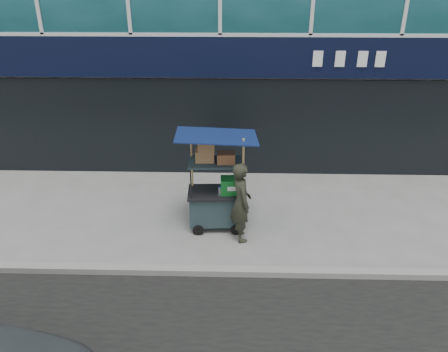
{
  "coord_description": "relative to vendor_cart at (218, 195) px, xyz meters",
  "views": [
    {
      "loc": [
        0.35,
        -6.23,
        4.77
      ],
      "look_at": [
        0.16,
        1.2,
        1.2
      ],
      "focal_mm": 35.0,
      "sensor_mm": 36.0,
      "label": 1
    }
  ],
  "objects": [
    {
      "name": "vendor_cart",
      "position": [
        0.0,
        0.0,
        0.0
      ],
      "size": [
        1.56,
        1.13,
        2.04
      ],
      "rotation": [
        0.0,
        0.0,
        0.05
      ],
      "color": "#1A292C",
      "rests_on": "ground"
    },
    {
      "name": "vendor_man",
      "position": [
        0.46,
        -0.41,
        0.08
      ],
      "size": [
        0.51,
        0.66,
        1.58
      ],
      "primitive_type": "imported",
      "rotation": [
        0.0,
        0.0,
        1.83
      ],
      "color": "#292A1F",
      "rests_on": "ground"
    },
    {
      "name": "curb",
      "position": [
        -0.03,
        -1.54,
        -0.65
      ],
      "size": [
        80.0,
        0.18,
        0.12
      ],
      "primitive_type": "cube",
      "color": "gray",
      "rests_on": "ground"
    },
    {
      "name": "ground",
      "position": [
        -0.03,
        -1.34,
        -0.71
      ],
      "size": [
        80.0,
        80.0,
        0.0
      ],
      "primitive_type": "plane",
      "color": "slate",
      "rests_on": "ground"
    }
  ]
}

